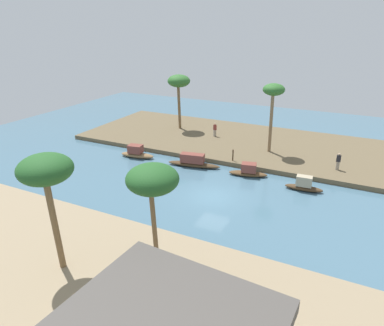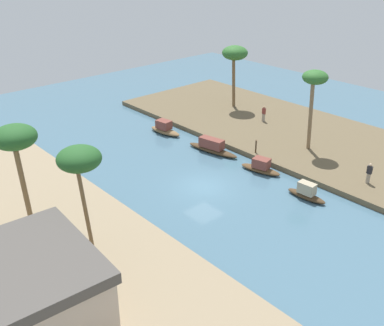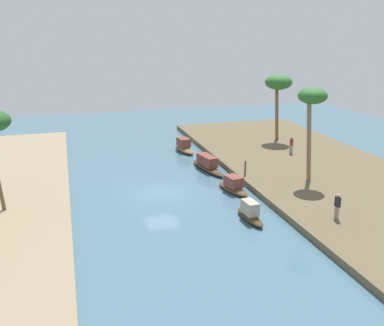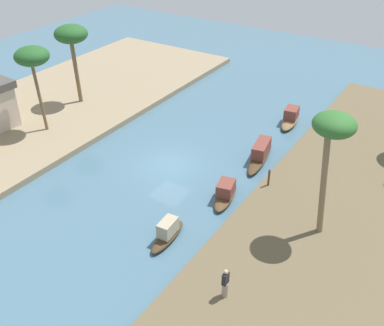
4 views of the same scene
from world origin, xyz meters
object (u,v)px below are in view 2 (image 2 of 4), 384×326
(sampan_foreground, at_px, (212,147))
(person_by_mooring, at_px, (369,174))
(sampan_with_tall_canopy, at_px, (165,129))
(sampan_open_hull, at_px, (261,167))
(mooring_post, at_px, (256,146))
(person_on_near_bank, at_px, (264,115))
(palm_tree_left_far, at_px, (235,54))
(sampan_near_left_bank, at_px, (307,193))
(palm_tree_right_tall, at_px, (15,139))
(palm_tree_right_short, at_px, (79,160))
(riverside_building, at_px, (34,289))
(palm_tree_left_near, at_px, (315,81))

(sampan_foreground, height_order, person_by_mooring, person_by_mooring)
(sampan_with_tall_canopy, bearing_deg, sampan_open_hull, 174.34)
(sampan_open_hull, distance_m, mooring_post, 3.05)
(person_on_near_bank, bearing_deg, sampan_foreground, 101.71)
(sampan_foreground, height_order, person_on_near_bank, person_on_near_bank)
(palm_tree_left_far, bearing_deg, sampan_foreground, 124.46)
(sampan_near_left_bank, xyz_separation_m, sampan_open_hull, (5.28, -0.88, -0.02))
(sampan_open_hull, height_order, mooring_post, mooring_post)
(person_on_near_bank, xyz_separation_m, palm_tree_left_far, (5.58, -1.14, 5.37))
(person_on_near_bank, bearing_deg, sampan_open_hull, 131.86)
(person_on_near_bank, relative_size, palm_tree_right_tall, 0.25)
(sampan_near_left_bank, distance_m, sampan_foreground, 11.01)
(sampan_open_hull, bearing_deg, palm_tree_right_short, 77.09)
(sampan_foreground, height_order, palm_tree_right_short, palm_tree_right_short)
(palm_tree_left_far, bearing_deg, mooring_post, 142.49)
(palm_tree_right_short, bearing_deg, palm_tree_right_tall, 15.23)
(person_by_mooring, bearing_deg, sampan_with_tall_canopy, -166.46)
(person_on_near_bank, xyz_separation_m, person_by_mooring, (-14.64, 4.69, 0.07))
(palm_tree_right_short, bearing_deg, sampan_foreground, -70.62)
(palm_tree_right_tall, height_order, riverside_building, palm_tree_right_tall)
(person_by_mooring, bearing_deg, person_on_near_bank, 162.49)
(palm_tree_left_far, xyz_separation_m, palm_tree_right_short, (-12.76, 26.61, -0.14))
(person_by_mooring, bearing_deg, sampan_near_left_bank, -114.07)
(mooring_post, xyz_separation_m, palm_tree_right_short, (-2.34, 18.61, 5.35))
(mooring_post, distance_m, riverside_building, 24.51)
(sampan_near_left_bank, bearing_deg, sampan_with_tall_canopy, -5.02)
(palm_tree_left_far, bearing_deg, sampan_near_left_bank, 148.95)
(sampan_near_left_bank, distance_m, riverside_building, 21.00)
(sampan_near_left_bank, relative_size, sampan_foreground, 0.59)
(sampan_with_tall_canopy, xyz_separation_m, person_on_near_bank, (-5.24, -9.39, 0.67))
(person_by_mooring, bearing_deg, palm_tree_right_short, -109.50)
(mooring_post, bearing_deg, sampan_foreground, 32.21)
(sampan_with_tall_canopy, xyz_separation_m, sampan_foreground, (-6.63, -0.36, -0.00))
(person_by_mooring, relative_size, mooring_post, 1.41)
(sampan_near_left_bank, height_order, palm_tree_left_far, palm_tree_left_far)
(palm_tree_left_near, height_order, palm_tree_right_tall, palm_tree_left_near)
(person_on_near_bank, bearing_deg, riverside_building, 112.74)
(person_on_near_bank, height_order, palm_tree_left_near, palm_tree_left_near)
(mooring_post, bearing_deg, sampan_open_hull, 139.47)
(sampan_open_hull, relative_size, sampan_foreground, 0.69)
(person_by_mooring, relative_size, palm_tree_right_short, 0.25)
(palm_tree_right_tall, relative_size, riverside_building, 0.91)
(palm_tree_right_short, height_order, riverside_building, palm_tree_right_short)
(palm_tree_right_short, bearing_deg, mooring_post, -82.83)
(sampan_foreground, xyz_separation_m, riverside_building, (-9.61, 21.52, 1.91))
(sampan_open_hull, xyz_separation_m, person_on_near_bank, (7.11, -8.81, 0.72))
(palm_tree_left_far, bearing_deg, person_on_near_bank, 168.50)
(palm_tree_right_short, bearing_deg, palm_tree_left_far, -64.38)
(sampan_open_hull, height_order, sampan_foreground, sampan_foreground)
(sampan_foreground, bearing_deg, person_on_near_bank, -91.63)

